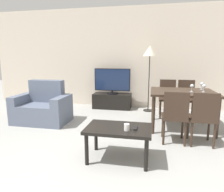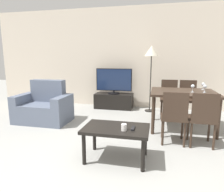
{
  "view_description": "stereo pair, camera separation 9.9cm",
  "coord_description": "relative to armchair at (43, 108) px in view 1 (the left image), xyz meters",
  "views": [
    {
      "loc": [
        0.71,
        -1.72,
        1.35
      ],
      "look_at": [
        -0.01,
        1.89,
        0.65
      ],
      "focal_mm": 32.0,
      "sensor_mm": 36.0,
      "label": 1
    },
    {
      "loc": [
        0.81,
        -1.7,
        1.35
      ],
      "look_at": [
        -0.01,
        1.89,
        0.65
      ],
      "focal_mm": 32.0,
      "sensor_mm": 36.0,
      "label": 2
    }
  ],
  "objects": [
    {
      "name": "wine_glass_right",
      "position": [
        3.21,
        0.16,
        0.53
      ],
      "size": [
        0.07,
        0.07,
        0.15
      ],
      "color": "silver",
      "rests_on": "dining_table"
    },
    {
      "name": "remote_primary",
      "position": [
        2.08,
        -1.3,
        0.16
      ],
      "size": [
        0.04,
        0.15,
        0.02
      ],
      "color": "black",
      "rests_on": "coffee_table"
    },
    {
      "name": "armchair",
      "position": [
        0.0,
        0.0,
        0.0
      ],
      "size": [
        1.12,
        0.71,
        0.88
      ],
      "color": "slate",
      "rests_on": "ground_plane"
    },
    {
      "name": "cup_white_near",
      "position": [
        1.98,
        -1.38,
        0.19
      ],
      "size": [
        0.07,
        0.07,
        0.09
      ],
      "color": "white",
      "rests_on": "coffee_table"
    },
    {
      "name": "dining_chair_near",
      "position": [
        2.64,
        -0.6,
        0.17
      ],
      "size": [
        0.4,
        0.4,
        0.86
      ],
      "color": "#38281E",
      "rests_on": "ground_plane"
    },
    {
      "name": "floor_lamp",
      "position": [
        2.19,
        1.36,
        1.14
      ],
      "size": [
        0.34,
        0.34,
        1.65
      ],
      "color": "black",
      "rests_on": "ground_plane"
    },
    {
      "name": "ground_plane",
      "position": [
        1.55,
        -2.04,
        -0.3
      ],
      "size": [
        18.0,
        18.0,
        0.0
      ],
      "primitive_type": "plane",
      "color": "#9E9E99"
    },
    {
      "name": "wine_glass_center",
      "position": [
        3.25,
        0.48,
        0.53
      ],
      "size": [
        0.07,
        0.07,
        0.15
      ],
      "color": "silver",
      "rests_on": "dining_table"
    },
    {
      "name": "tv",
      "position": [
        1.22,
        1.47,
        0.44
      ],
      "size": [
        0.97,
        0.32,
        0.68
      ],
      "color": "black",
      "rests_on": "tv_stand"
    },
    {
      "name": "dining_chair_far_left",
      "position": [
        2.64,
        0.98,
        0.17
      ],
      "size": [
        0.4,
        0.4,
        0.86
      ],
      "color": "#38281E",
      "rests_on": "ground_plane"
    },
    {
      "name": "tv_stand",
      "position": [
        1.22,
        1.48,
        -0.1
      ],
      "size": [
        1.02,
        0.47,
        0.4
      ],
      "color": "black",
      "rests_on": "ground_plane"
    },
    {
      "name": "dining_chair_near_right",
      "position": [
        3.06,
        -0.6,
        0.17
      ],
      "size": [
        0.4,
        0.4,
        0.86
      ],
      "color": "#38281E",
      "rests_on": "ground_plane"
    },
    {
      "name": "dining_table",
      "position": [
        2.85,
        0.19,
        0.34
      ],
      "size": [
        1.19,
        0.97,
        0.73
      ],
      "color": "#38281E",
      "rests_on": "ground_plane"
    },
    {
      "name": "wall_back",
      "position": [
        1.55,
        1.78,
        1.05
      ],
      "size": [
        7.93,
        0.06,
        2.7
      ],
      "color": "beige",
      "rests_on": "ground_plane"
    },
    {
      "name": "wine_glass_left",
      "position": [
        3.0,
        0.13,
        0.53
      ],
      "size": [
        0.07,
        0.07,
        0.15
      ],
      "color": "silver",
      "rests_on": "dining_table"
    },
    {
      "name": "dining_chair_far",
      "position": [
        3.06,
        0.98,
        0.17
      ],
      "size": [
        0.4,
        0.4,
        0.86
      ],
      "color": "#38281E",
      "rests_on": "ground_plane"
    },
    {
      "name": "coffee_table",
      "position": [
        1.86,
        -1.29,
        0.09
      ],
      "size": [
        0.86,
        0.54,
        0.46
      ],
      "color": "black",
      "rests_on": "ground_plane"
    }
  ]
}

